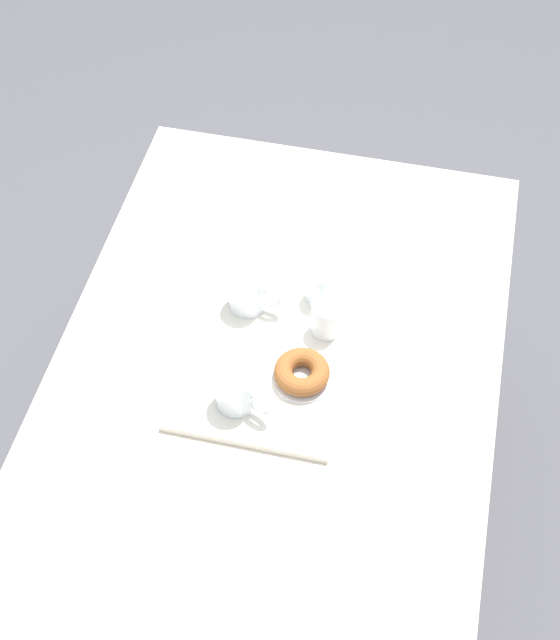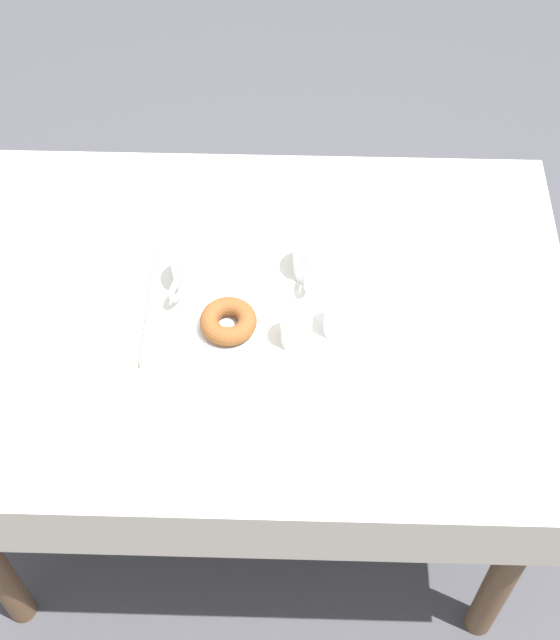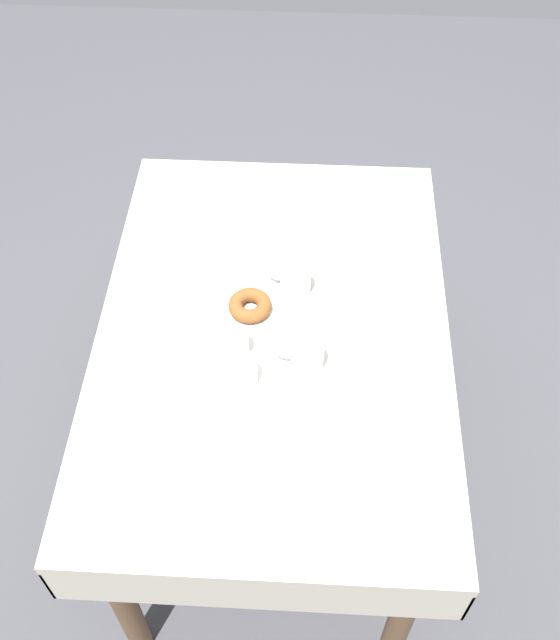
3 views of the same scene
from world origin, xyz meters
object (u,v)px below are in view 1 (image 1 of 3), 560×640
serving_tray (268,356)px  tea_mug_right (248,292)px  sugar_donut_left (302,372)px  water_glass_far (326,320)px  donut_plate_left (302,378)px  tea_mug_left (237,391)px  dining_table (276,396)px  water_glass_near (321,287)px

serving_tray → tea_mug_right: (-0.11, -0.07, 0.05)m
tea_mug_right → sugar_donut_left: size_ratio=1.08×
water_glass_far → donut_plate_left: size_ratio=0.67×
serving_tray → tea_mug_left: bearing=-13.9°
tea_mug_left → donut_plate_left: 0.14m
dining_table → donut_plate_left: size_ratio=11.20×
tea_mug_left → water_glass_near: 0.31m
dining_table → serving_tray: serving_tray is taller
dining_table → tea_mug_left: 0.21m
donut_plate_left → sugar_donut_left: sugar_donut_left is taller
water_glass_far → donut_plate_left: 0.14m
tea_mug_right → water_glass_far: 0.17m
dining_table → donut_plate_left: donut_plate_left is taller
dining_table → water_glass_far: (-0.10, 0.08, 0.16)m
dining_table → water_glass_near: 0.25m
dining_table → sugar_donut_left: 0.17m
serving_tray → donut_plate_left: bearing=59.6°
sugar_donut_left → tea_mug_right: bearing=-137.5°
water_glass_near → water_glass_far: bearing=18.3°
serving_tray → donut_plate_left: (0.05, 0.08, 0.01)m
tea_mug_left → sugar_donut_left: tea_mug_left is taller
dining_table → tea_mug_right: (-0.13, -0.09, 0.17)m
dining_table → sugar_donut_left: sugar_donut_left is taller
water_glass_near → donut_plate_left: size_ratio=0.67×
tea_mug_left → donut_plate_left: (-0.08, 0.11, -0.04)m
serving_tray → sugar_donut_left: size_ratio=3.83×
dining_table → serving_tray: size_ratio=3.08×
serving_tray → sugar_donut_left: 0.10m
sugar_donut_left → dining_table: bearing=-118.0°
tea_mug_left → donut_plate_left: tea_mug_left is taller
serving_tray → tea_mug_left: tea_mug_left is taller
dining_table → sugar_donut_left: (0.03, 0.06, 0.15)m
donut_plate_left → water_glass_near: bearing=-178.9°
dining_table → water_glass_far: 0.21m
tea_mug_left → sugar_donut_left: size_ratio=1.04×
tea_mug_right → sugar_donut_left: bearing=42.5°
serving_tray → tea_mug_left: 0.14m
sugar_donut_left → tea_mug_left: bearing=-54.1°
tea_mug_right → water_glass_near: size_ratio=1.52×
dining_table → water_glass_far: size_ratio=16.60×
serving_tray → donut_plate_left: donut_plate_left is taller
serving_tray → water_glass_near: size_ratio=5.39×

